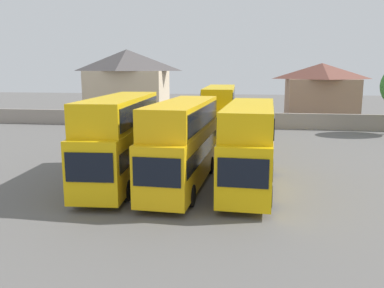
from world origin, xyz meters
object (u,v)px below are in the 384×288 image
(bus_5, at_px, (220,112))
(bus_2, at_px, (183,139))
(bus_3, at_px, (249,141))
(bus_1, at_px, (121,135))
(house_terrace_left, at_px, (127,83))
(bus_4, at_px, (185,121))
(house_terrace_centre, at_px, (321,92))

(bus_5, bearing_deg, bus_2, -5.65)
(bus_3, bearing_deg, bus_2, -81.94)
(bus_2, xyz_separation_m, bus_5, (0.96, 14.12, 0.13))
(bus_1, xyz_separation_m, house_terrace_left, (-9.71, 32.22, 1.94))
(bus_2, height_order, bus_4, bus_2)
(bus_3, xyz_separation_m, house_terrace_centre, (8.90, 32.06, 1.13))
(bus_5, bearing_deg, house_terrace_left, -143.74)
(bus_1, relative_size, house_terrace_left, 1.02)
(bus_4, xyz_separation_m, bus_5, (3.18, 0.15, 0.92))
(bus_5, distance_m, house_terrace_left, 23.57)
(bus_5, xyz_separation_m, house_terrace_left, (-14.48, 18.51, 1.92))
(house_terrace_left, bearing_deg, house_terrace_centre, -0.44)
(bus_1, xyz_separation_m, bus_4, (1.59, 13.56, -0.90))
(bus_3, relative_size, house_terrace_left, 0.95)
(bus_3, height_order, house_terrace_left, house_terrace_left)
(bus_3, height_order, house_terrace_centre, house_terrace_centre)
(bus_4, bearing_deg, bus_5, 97.37)
(house_terrace_left, bearing_deg, bus_5, -51.97)
(bus_4, xyz_separation_m, house_terrace_centre, (14.89, 18.46, 1.85))
(bus_2, xyz_separation_m, house_terrace_left, (-13.52, 32.63, 2.05))
(bus_3, distance_m, house_terrace_left, 36.66)
(bus_3, relative_size, house_terrace_centre, 1.17)
(bus_2, xyz_separation_m, bus_3, (3.77, 0.37, -0.07))
(bus_3, bearing_deg, house_terrace_centre, 166.87)
(bus_5, relative_size, house_terrace_left, 1.04)
(bus_2, xyz_separation_m, bus_4, (-2.22, 13.97, -0.79))
(bus_1, distance_m, bus_4, 13.68)
(bus_3, distance_m, house_terrace_centre, 33.29)
(bus_1, height_order, bus_5, bus_5)
(bus_1, xyz_separation_m, bus_3, (7.57, -0.04, -0.18))
(bus_3, bearing_deg, bus_1, -87.88)
(bus_1, distance_m, bus_3, 7.57)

